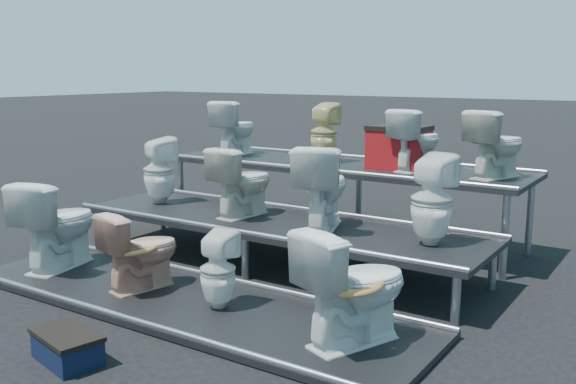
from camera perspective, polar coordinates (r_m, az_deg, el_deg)
The scene contains 18 objects.
ground at distance 6.35m, azimuth -1.17°, elevation -6.60°, with size 80.00×80.00×0.00m, color black.
tier_front at distance 5.38m, azimuth -9.15°, elevation -9.65°, with size 4.20×1.20×0.06m, color black.
tier_mid at distance 6.29m, azimuth -1.18°, elevation -4.60°, with size 4.20×1.20×0.46m, color black.
tier_back at distance 7.32m, azimuth 4.59°, elevation -0.83°, with size 4.20×1.20×0.86m, color black.
toilet_0 at distance 6.39m, azimuth -19.79°, elevation -2.65°, with size 0.47×0.83×0.85m, color white.
toilet_1 at distance 5.59m, azimuth -12.94°, elevation -5.04°, with size 0.38×0.66×0.68m, color tan.
toilet_2 at distance 5.05m, azimuth -6.23°, elevation -6.89°, with size 0.28×0.28×0.62m, color white.
toilet_3 at distance 4.39m, azimuth 5.90°, elevation -8.27°, with size 0.45×0.80×0.81m, color white.
toilet_4 at distance 7.13m, azimuth -11.39°, elevation 1.91°, with size 0.33×0.34×0.73m, color white.
toilet_5 at distance 6.39m, azimuth -4.09°, elevation 0.95°, with size 0.39×0.69×0.70m, color beige.
toilet_6 at distance 5.88m, azimuth 3.05°, elevation 0.50°, with size 0.44×0.76×0.78m, color white.
toilet_7 at distance 5.43m, azimuth 12.66°, elevation -0.68°, with size 0.34×0.35×0.76m, color white.
toilet_8 at distance 8.03m, azimuth -4.75°, elevation 5.71°, with size 0.38×0.66×0.67m, color white.
toilet_9 at distance 7.31m, azimuth 3.22°, elevation 5.28°, with size 0.31×0.31×0.68m, color #D2C585.
toilet_10 at distance 6.83m, azimuth 11.33°, elevation 4.57°, with size 0.36×0.63×0.65m, color white.
toilet_11 at distance 6.56m, azimuth 18.04°, elevation 4.08°, with size 0.37×0.65×0.66m, color beige.
red_crate at distance 6.95m, azimuth 9.81°, elevation 3.74°, with size 0.57×0.46×0.41m, color maroon.
step_stool at distance 4.58m, azimuth -19.01°, elevation -13.07°, with size 0.48×0.29×0.17m, color black.
Camera 1 is at (3.44, -4.99, 1.89)m, focal length 40.00 mm.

